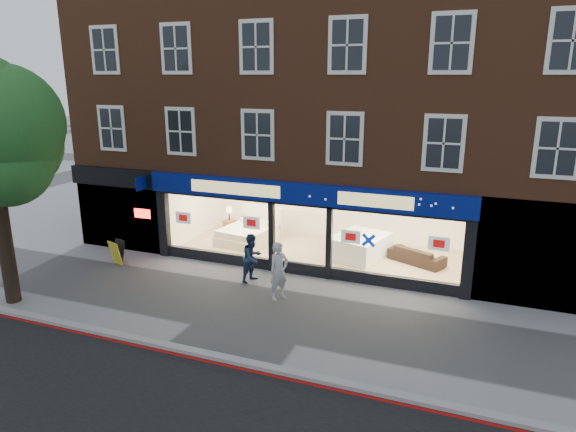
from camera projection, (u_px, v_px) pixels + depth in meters
The scene contains 12 objects.
ground at pixel (265, 310), 15.23m from camera, with size 120.00×120.00×0.00m, color gray.
kerb_line at pixel (213, 363), 12.44m from camera, with size 60.00×0.10×0.01m, color #8C0A07.
kerb_stone at pixel (217, 357), 12.61m from camera, with size 60.00×0.25×0.12m, color gray.
showroom_floor at pixel (319, 253), 19.93m from camera, with size 11.00×4.50×0.10m, color tan.
building at pixel (335, 77), 19.68m from camera, with size 19.00×8.26×10.30m.
display_bed at pixel (249, 233), 20.99m from camera, with size 2.23×2.57×1.31m.
bedside_table at pixel (230, 226), 22.31m from camera, with size 0.45×0.45×0.55m, color brown.
mattress_stack at pixel (360, 246), 19.26m from camera, with size 2.20×2.52×0.85m.
sofa at pixel (417, 255), 18.68m from camera, with size 2.04×0.80×0.60m, color black.
a_board at pixel (117, 252), 18.80m from camera, with size 0.59×0.38×0.91m, color gold.
pedestrian_grey at pixel (279, 271), 15.78m from camera, with size 0.67×0.44×1.83m, color #AAACB2.
pedestrian_blue at pixel (252, 258), 17.15m from camera, with size 0.81×0.63×1.67m, color #1A2C4A.
Camera 1 is at (5.67, -12.74, 6.77)m, focal length 32.00 mm.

